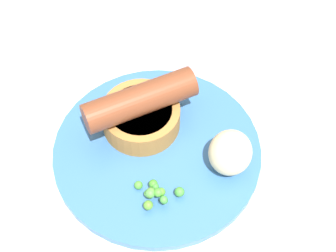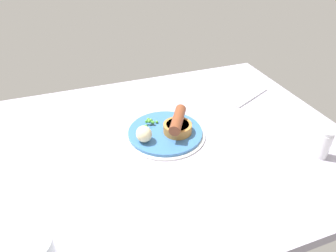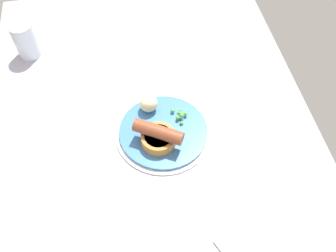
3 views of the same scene
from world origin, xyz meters
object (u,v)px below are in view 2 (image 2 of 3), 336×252
sausage_pudding (178,125)px  potato_chunk_0 (144,135)px  dinner_plate (165,133)px  pea_pile (150,121)px  salt_shaker (324,144)px  fork (252,97)px

sausage_pudding → potato_chunk_0: 10.15cm
potato_chunk_0 → dinner_plate: bearing=23.3°
dinner_plate → pea_pile: pea_pile is taller
sausage_pudding → salt_shaker: 38.19cm
dinner_plate → salt_shaker: bearing=-33.0°
potato_chunk_0 → sausage_pudding: bearing=7.5°
fork → salt_shaker: bearing=-116.3°
salt_shaker → potato_chunk_0: bearing=154.8°
potato_chunk_0 → fork: potato_chunk_0 is taller
pea_pile → fork: 39.16cm
sausage_pudding → fork: (32.44, 11.82, -3.55)cm
dinner_plate → fork: 37.01cm
dinner_plate → sausage_pudding: (3.14, -1.65, 3.28)cm
dinner_plate → salt_shaker: size_ratio=2.90×
dinner_plate → salt_shaker: 41.86cm
pea_pile → potato_chunk_0: bearing=-116.7°
sausage_pudding → fork: 34.71cm
pea_pile → fork: bearing=8.2°
dinner_plate → pea_pile: size_ratio=4.91×
salt_shaker → sausage_pudding: bearing=146.5°
sausage_pudding → pea_pile: 8.95cm
sausage_pudding → pea_pile: sausage_pudding is taller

